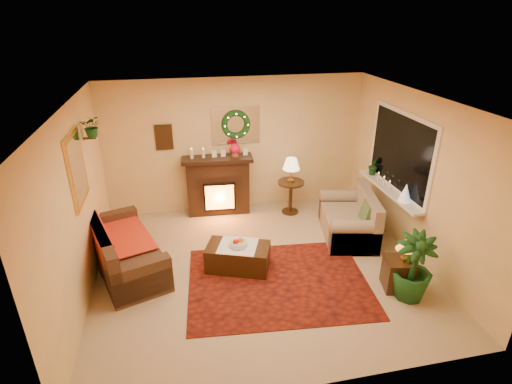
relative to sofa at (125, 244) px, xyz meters
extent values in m
plane|color=beige|center=(2.04, -0.43, -0.43)|extent=(5.00, 5.00, 0.00)
plane|color=white|center=(2.04, -0.43, 2.17)|extent=(5.00, 5.00, 0.00)
plane|color=#EFD88C|center=(2.04, 1.82, 0.87)|extent=(5.00, 5.00, 0.00)
plane|color=#EFD88C|center=(2.04, -2.68, 0.87)|extent=(5.00, 5.00, 0.00)
plane|color=#EFD88C|center=(-0.46, -0.43, 0.87)|extent=(4.50, 4.50, 0.00)
plane|color=#EFD88C|center=(4.54, -0.43, 0.87)|extent=(4.50, 4.50, 0.00)
cube|color=maroon|center=(2.22, -0.85, -0.42)|extent=(2.80, 2.21, 0.01)
cube|color=#503D28|center=(0.00, 0.00, 0.00)|extent=(1.41, 2.07, 0.82)
cube|color=red|center=(-0.03, 0.17, 0.03)|extent=(0.73, 1.19, 0.02)
cube|color=black|center=(1.64, 1.61, 0.12)|extent=(1.21, 0.45, 1.09)
sphere|color=red|center=(1.98, 1.60, 0.87)|extent=(0.21, 0.21, 0.21)
cylinder|color=silver|center=(1.17, 1.60, 0.83)|extent=(0.06, 0.06, 0.19)
cylinder|color=white|center=(1.38, 1.57, 0.83)|extent=(0.06, 0.06, 0.17)
cube|color=white|center=(2.04, 1.80, 1.27)|extent=(0.92, 0.02, 0.72)
torus|color=#194719|center=(2.04, 1.76, 1.29)|extent=(0.55, 0.11, 0.55)
cube|color=#381E11|center=(0.69, 1.80, 1.12)|extent=(0.32, 0.03, 0.48)
cube|color=gold|center=(-0.44, -0.13, 1.32)|extent=(0.03, 0.84, 1.00)
imported|color=#194719|center=(-0.30, 0.62, 1.54)|extent=(0.33, 0.28, 0.36)
cube|color=tan|center=(3.77, 0.23, -0.01)|extent=(1.10, 1.56, 0.82)
cube|color=white|center=(4.53, 0.12, 1.12)|extent=(0.03, 1.86, 1.36)
cube|color=black|center=(4.51, 0.12, 1.12)|extent=(0.02, 1.70, 1.22)
cube|color=white|center=(4.42, 0.12, 0.44)|extent=(0.22, 1.86, 0.04)
cone|color=white|center=(4.42, -0.37, 0.61)|extent=(0.21, 0.21, 0.31)
imported|color=black|center=(4.46, 0.79, 0.66)|extent=(0.26, 0.21, 0.48)
cylinder|color=#452212|center=(3.02, 1.29, -0.11)|extent=(0.66, 0.66, 0.67)
cone|color=#FFD29F|center=(3.01, 1.27, 0.45)|extent=(0.32, 0.32, 0.50)
cube|color=black|center=(3.87, -1.32, -0.16)|extent=(0.46, 0.46, 0.48)
cone|color=orange|center=(3.89, -1.35, 0.32)|extent=(0.26, 0.26, 0.38)
cube|color=black|center=(1.69, -0.38, -0.22)|extent=(1.08, 0.83, 0.40)
cylinder|color=#BCBCB8|center=(1.70, -0.39, 0.02)|extent=(0.27, 0.27, 0.06)
imported|color=black|center=(3.93, -1.53, 0.02)|extent=(2.10, 2.10, 2.98)
camera|label=1|loc=(0.90, -5.53, 3.28)|focal=28.00mm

